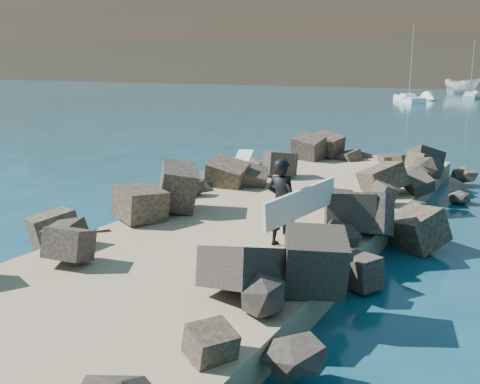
# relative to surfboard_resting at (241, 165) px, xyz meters

# --- Properties ---
(ground) EXTENTS (800.00, 800.00, 0.00)m
(ground) POSITION_rel_surfboard_resting_xyz_m (2.92, -4.25, -1.04)
(ground) COLOR #0F384C
(ground) RESTS_ON ground
(jetty) EXTENTS (6.00, 26.00, 0.60)m
(jetty) POSITION_rel_surfboard_resting_xyz_m (2.92, -6.25, -0.74)
(jetty) COLOR #8C7759
(jetty) RESTS_ON ground
(riprap_left) EXTENTS (2.60, 22.00, 1.00)m
(riprap_left) POSITION_rel_surfboard_resting_xyz_m (0.02, -5.75, -0.54)
(riprap_left) COLOR black
(riprap_left) RESTS_ON ground
(riprap_right) EXTENTS (2.60, 22.00, 1.00)m
(riprap_right) POSITION_rel_surfboard_resting_xyz_m (5.82, -5.75, -0.54)
(riprap_right) COLOR black
(riprap_right) RESTS_ON ground
(surfboard_resting) EXTENTS (1.21, 2.19, 0.07)m
(surfboard_resting) POSITION_rel_surfboard_resting_xyz_m (0.00, 0.00, 0.00)
(surfboard_resting) COLOR white
(surfboard_resting) RESTS_ON riprap_left
(boat_imported) EXTENTS (6.37, 5.05, 2.34)m
(boat_imported) POSITION_rel_surfboard_resting_xyz_m (-2.36, 72.09, 0.13)
(boat_imported) COLOR silver
(boat_imported) RESTS_ON ground
(surfer_with_board) EXTENTS (1.15, 2.36, 1.94)m
(surfer_with_board) POSITION_rel_surfboard_resting_xyz_m (4.39, -5.94, 0.54)
(surfer_with_board) COLOR black
(surfer_with_board) RESTS_ON jetty
(sailboat_b) EXTENTS (1.86, 6.29, 7.57)m
(sailboat_b) POSITION_rel_surfboard_resting_xyz_m (0.41, 58.68, -0.69)
(sailboat_b) COLOR white
(sailboat_b) RESTS_ON ground
(sailboat_a) EXTENTS (5.20, 7.58, 9.23)m
(sailboat_a) POSITION_rel_surfboard_resting_xyz_m (-5.41, 50.66, -0.69)
(sailboat_a) COLOR white
(sailboat_a) RESTS_ON ground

